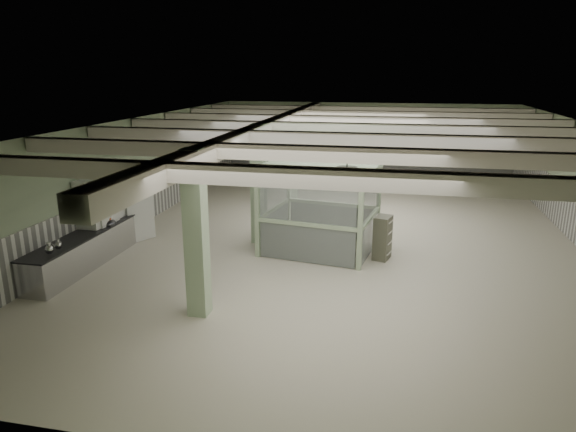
% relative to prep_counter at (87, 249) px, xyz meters
% --- Properties ---
extents(floor, '(20.00, 20.00, 0.00)m').
position_rel_prep_counter_xyz_m(floor, '(6.54, 3.91, -0.46)').
color(floor, beige).
rests_on(floor, ground).
extents(ceiling, '(14.00, 20.00, 0.02)m').
position_rel_prep_counter_xyz_m(ceiling, '(6.54, 3.91, 3.14)').
color(ceiling, silver).
rests_on(ceiling, wall_back).
extents(wall_back, '(14.00, 0.02, 3.60)m').
position_rel_prep_counter_xyz_m(wall_back, '(6.54, 13.91, 1.34)').
color(wall_back, '#A7BC97').
rests_on(wall_back, floor).
extents(wall_front, '(14.00, 0.02, 3.60)m').
position_rel_prep_counter_xyz_m(wall_front, '(6.54, -6.09, 1.34)').
color(wall_front, '#A7BC97').
rests_on(wall_front, floor).
extents(wall_left, '(0.02, 20.00, 3.60)m').
position_rel_prep_counter_xyz_m(wall_left, '(-0.46, 3.91, 1.34)').
color(wall_left, '#A7BC97').
rests_on(wall_left, floor).
extents(wainscot_left, '(0.05, 19.90, 1.50)m').
position_rel_prep_counter_xyz_m(wainscot_left, '(-0.43, 3.91, 0.29)').
color(wainscot_left, silver).
rests_on(wainscot_left, floor).
extents(wainscot_back, '(13.90, 0.05, 1.50)m').
position_rel_prep_counter_xyz_m(wainscot_back, '(6.54, 13.89, 0.29)').
color(wainscot_back, silver).
rests_on(wainscot_back, floor).
extents(girder, '(0.45, 19.90, 0.40)m').
position_rel_prep_counter_xyz_m(girder, '(4.04, 3.91, 2.92)').
color(girder, beige).
rests_on(girder, ceiling).
extents(beam_a, '(13.90, 0.35, 0.32)m').
position_rel_prep_counter_xyz_m(beam_a, '(6.54, -3.59, 2.96)').
color(beam_a, beige).
rests_on(beam_a, ceiling).
extents(beam_b, '(13.90, 0.35, 0.32)m').
position_rel_prep_counter_xyz_m(beam_b, '(6.54, -1.09, 2.96)').
color(beam_b, beige).
rests_on(beam_b, ceiling).
extents(beam_c, '(13.90, 0.35, 0.32)m').
position_rel_prep_counter_xyz_m(beam_c, '(6.54, 1.41, 2.96)').
color(beam_c, beige).
rests_on(beam_c, ceiling).
extents(beam_d, '(13.90, 0.35, 0.32)m').
position_rel_prep_counter_xyz_m(beam_d, '(6.54, 3.91, 2.96)').
color(beam_d, beige).
rests_on(beam_d, ceiling).
extents(beam_e, '(13.90, 0.35, 0.32)m').
position_rel_prep_counter_xyz_m(beam_e, '(6.54, 6.41, 2.96)').
color(beam_e, beige).
rests_on(beam_e, ceiling).
extents(beam_f, '(13.90, 0.35, 0.32)m').
position_rel_prep_counter_xyz_m(beam_f, '(6.54, 8.91, 2.96)').
color(beam_f, beige).
rests_on(beam_f, ceiling).
extents(beam_g, '(13.90, 0.35, 0.32)m').
position_rel_prep_counter_xyz_m(beam_g, '(6.54, 11.41, 2.96)').
color(beam_g, beige).
rests_on(beam_g, ceiling).
extents(column_a, '(0.42, 0.42, 3.60)m').
position_rel_prep_counter_xyz_m(column_a, '(4.04, -2.09, 1.34)').
color(column_a, '#AFCBA3').
rests_on(column_a, floor).
extents(column_b, '(0.42, 0.42, 3.60)m').
position_rel_prep_counter_xyz_m(column_b, '(4.04, 2.91, 1.34)').
color(column_b, '#AFCBA3').
rests_on(column_b, floor).
extents(column_c, '(0.42, 0.42, 3.60)m').
position_rel_prep_counter_xyz_m(column_c, '(4.04, 7.91, 1.34)').
color(column_c, '#AFCBA3').
rests_on(column_c, floor).
extents(column_d, '(0.42, 0.42, 3.60)m').
position_rel_prep_counter_xyz_m(column_d, '(4.04, 11.91, 1.34)').
color(column_d, '#AFCBA3').
rests_on(column_d, floor).
extents(pendant_front, '(0.44, 0.44, 0.22)m').
position_rel_prep_counter_xyz_m(pendant_front, '(7.04, -1.09, 2.59)').
color(pendant_front, '#2F3C2D').
rests_on(pendant_front, ceiling).
extents(pendant_mid, '(0.44, 0.44, 0.22)m').
position_rel_prep_counter_xyz_m(pendant_mid, '(7.04, 4.41, 2.59)').
color(pendant_mid, '#2F3C2D').
rests_on(pendant_mid, ceiling).
extents(pendant_back, '(0.44, 0.44, 0.22)m').
position_rel_prep_counter_xyz_m(pendant_back, '(7.04, 9.41, 2.59)').
color(pendant_back, '#2F3C2D').
rests_on(pendant_back, ceiling).
extents(prep_counter, '(0.80, 4.58, 0.91)m').
position_rel_prep_counter_xyz_m(prep_counter, '(0.00, 0.00, 0.00)').
color(prep_counter, '#ADADB1').
rests_on(prep_counter, floor).
extents(pitcher_near, '(0.27, 0.28, 0.29)m').
position_rel_prep_counter_xyz_m(pitcher_near, '(0.11, -1.60, 0.58)').
color(pitcher_near, '#ADADB1').
rests_on(pitcher_near, prep_counter).
extents(pitcher_far, '(0.23, 0.24, 0.25)m').
position_rel_prep_counter_xyz_m(pitcher_far, '(0.11, -1.27, 0.56)').
color(pitcher_far, '#ADADB1').
rests_on(pitcher_far, prep_counter).
extents(veg_colander, '(0.55, 0.55, 0.22)m').
position_rel_prep_counter_xyz_m(veg_colander, '(0.16, 0.85, 0.55)').
color(veg_colander, '#3A3A3F').
rests_on(veg_colander, prep_counter).
extents(orange_bowl, '(0.29, 0.29, 0.09)m').
position_rel_prep_counter_xyz_m(orange_bowl, '(-0.07, 1.25, 0.48)').
color(orange_bowl, '#B2B2B7').
rests_on(orange_bowl, prep_counter).
extents(walkin_cooler, '(1.02, 2.47, 2.26)m').
position_rel_prep_counter_xyz_m(walkin_cooler, '(-0.08, 1.48, 0.67)').
color(walkin_cooler, silver).
rests_on(walkin_cooler, floor).
extents(guard_booth, '(3.53, 3.13, 2.55)m').
position_rel_prep_counter_xyz_m(guard_booth, '(5.97, 2.58, 1.27)').
color(guard_booth, '#AAC29B').
rests_on(guard_booth, floor).
extents(filing_cabinet, '(0.54, 0.66, 1.23)m').
position_rel_prep_counter_xyz_m(filing_cabinet, '(7.79, 2.15, 0.16)').
color(filing_cabinet, '#5E5E4F').
rests_on(filing_cabinet, floor).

